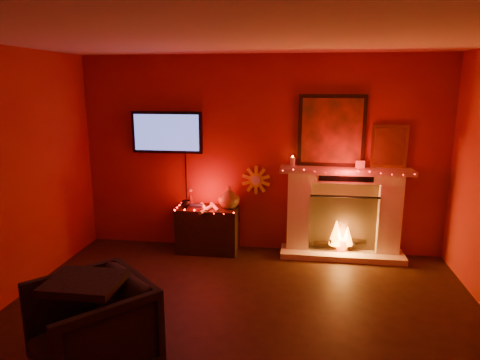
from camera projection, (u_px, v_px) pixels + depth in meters
The scene contains 6 objects.
room at pixel (231, 205), 3.47m from camera, with size 5.00×5.00×5.00m.
fireplace at pixel (343, 204), 5.76m from camera, with size 1.72×0.40×2.18m.
tv at pixel (167, 133), 5.95m from camera, with size 1.00×0.07×1.24m.
sunburst_clock at pixel (256, 180), 5.95m from camera, with size 0.40×0.03×0.40m.
console_table at pixel (209, 226), 5.96m from camera, with size 0.86×0.56×0.94m.
armchair at pixel (92, 329), 3.42m from camera, with size 0.84×0.87×0.79m, color black.
Camera 1 is at (0.54, -3.30, 2.31)m, focal length 32.00 mm.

